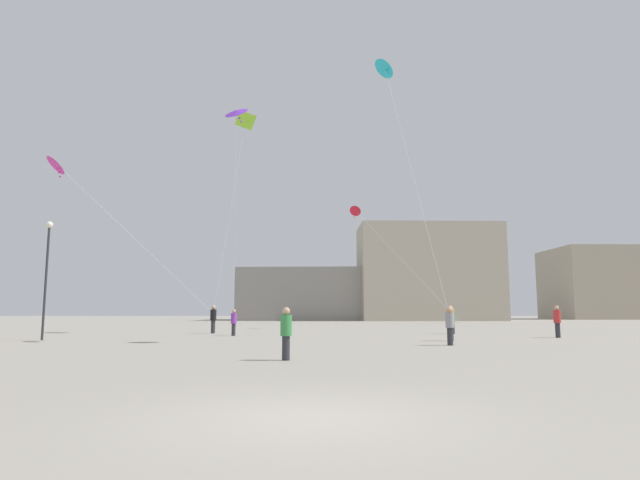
% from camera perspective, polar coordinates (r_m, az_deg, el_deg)
% --- Properties ---
extents(ground_plane, '(300.00, 300.00, 0.00)m').
position_cam_1_polar(ground_plane, '(7.93, -0.61, -18.26)').
color(ground_plane, '#9E9689').
extents(person_in_green, '(0.35, 0.35, 1.60)m').
position_cam_1_polar(person_in_green, '(16.68, -3.39, -9.56)').
color(person_in_green, '#2D2D33').
rests_on(person_in_green, ground_plane).
extents(person_in_red, '(0.39, 0.39, 1.78)m').
position_cam_1_polar(person_in_red, '(33.17, 23.94, -7.72)').
color(person_in_red, '#2D2D33').
rests_on(person_in_red, ground_plane).
extents(person_in_teal, '(0.36, 0.36, 1.65)m').
position_cam_1_polar(person_in_teal, '(36.54, 14.00, -8.16)').
color(person_in_teal, '#2D2D33').
rests_on(person_in_teal, ground_plane).
extents(person_in_purple, '(0.34, 0.34, 1.58)m').
position_cam_1_polar(person_in_purple, '(33.18, -8.88, -8.46)').
color(person_in_purple, '#2D2D33').
rests_on(person_in_purple, ground_plane).
extents(person_in_black, '(0.40, 0.40, 1.85)m').
position_cam_1_polar(person_in_black, '(37.05, -10.98, -8.07)').
color(person_in_black, '#2D2D33').
rests_on(person_in_black, ground_plane).
extents(person_in_orange, '(0.38, 0.38, 1.75)m').
position_cam_1_polar(person_in_orange, '(28.02, 13.81, -8.33)').
color(person_in_orange, '#2D2D33').
rests_on(person_in_orange, ground_plane).
extents(person_in_grey, '(0.36, 0.36, 1.66)m').
position_cam_1_polar(person_in_grey, '(24.40, 13.73, -8.62)').
color(person_in_grey, '#2D2D33').
rests_on(person_in_grey, ground_plane).
extents(kite_cyan_diamond, '(3.04, 2.52, 12.64)m').
position_cam_1_polar(kite_cyan_diamond, '(28.35, 7.10, 17.39)').
color(kite_cyan_diamond, '#1EB2C6').
extents(kite_lime_delta, '(2.78, 1.77, 14.04)m').
position_cam_1_polar(kite_lime_delta, '(39.50, -7.67, 12.12)').
color(kite_lime_delta, '#8CD12D').
extents(kite_violet_diamond, '(1.70, 7.32, 10.60)m').
position_cam_1_polar(kite_violet_diamond, '(28.34, -8.65, 13.06)').
color(kite_violet_diamond, purple).
extents(kite_magenta_diamond, '(9.20, 6.41, 9.24)m').
position_cam_1_polar(kite_magenta_diamond, '(35.52, -25.73, 7.08)').
color(kite_magenta_diamond, '#D12899').
extents(kite_crimson_diamond, '(6.19, 10.46, 9.13)m').
position_cam_1_polar(kite_crimson_diamond, '(46.15, 4.07, 2.99)').
color(kite_crimson_diamond, red).
extents(building_left_hall, '(23.61, 17.19, 8.09)m').
position_cam_1_polar(building_left_hall, '(89.23, -0.51, -5.83)').
color(building_left_hall, gray).
rests_on(building_left_hall, ground_plane).
extents(building_centre_hall, '(21.69, 11.01, 14.73)m').
position_cam_1_polar(building_centre_hall, '(85.97, 11.56, -3.40)').
color(building_centre_hall, '#B2A893').
rests_on(building_centre_hall, ground_plane).
extents(building_right_hall, '(20.63, 15.46, 12.77)m').
position_cam_1_polar(building_right_hall, '(112.43, 28.35, -4.08)').
color(building_right_hall, '#A39984').
rests_on(building_right_hall, ground_plane).
extents(lamppost_east, '(0.36, 0.36, 6.13)m').
position_cam_1_polar(lamppost_east, '(31.35, -26.63, -2.10)').
color(lamppost_east, '#2D2D30').
rests_on(lamppost_east, ground_plane).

